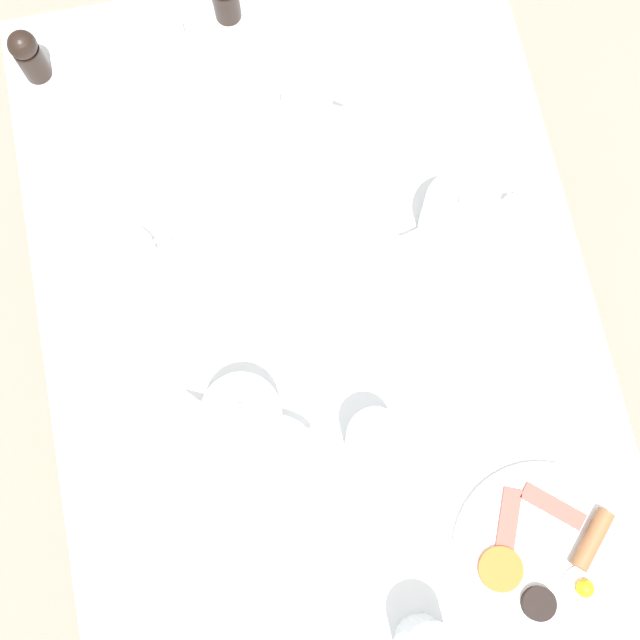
# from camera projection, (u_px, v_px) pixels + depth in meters

# --- Properties ---
(ground_plane) EXTENTS (8.00, 8.00, 0.00)m
(ground_plane) POSITION_uv_depth(u_px,v_px,m) (320.00, 397.00, 2.05)
(ground_plane) COLOR gray
(table) EXTENTS (0.83, 1.21, 0.72)m
(table) POSITION_uv_depth(u_px,v_px,m) (320.00, 333.00, 1.41)
(table) COLOR silver
(table) RESTS_ON ground_plane
(breakfast_plate) EXTENTS (0.26, 0.26, 0.04)m
(breakfast_plate) POSITION_uv_depth(u_px,v_px,m) (546.00, 556.00, 1.26)
(breakfast_plate) COLOR white
(breakfast_plate) RESTS_ON table
(teapot_near) EXTENTS (0.20, 0.11, 0.13)m
(teapot_near) POSITION_uv_depth(u_px,v_px,m) (459.00, 215.00, 1.33)
(teapot_near) COLOR white
(teapot_near) RESTS_ON table
(teapot_far) EXTENTS (0.19, 0.11, 0.13)m
(teapot_far) POSITION_uv_depth(u_px,v_px,m) (245.00, 417.00, 1.26)
(teapot_far) COLOR white
(teapot_far) RESTS_ON table
(teacup_with_saucer_left) EXTENTS (0.14, 0.14, 0.06)m
(teacup_with_saucer_left) POSITION_uv_depth(u_px,v_px,m) (308.00, 98.00, 1.40)
(teacup_with_saucer_left) COLOR white
(teacup_with_saucer_left) RESTS_ON table
(teacup_with_saucer_right) EXTENTS (0.14, 0.14, 0.06)m
(teacup_with_saucer_right) POSITION_uv_depth(u_px,v_px,m) (131.00, 257.00, 1.34)
(teacup_with_saucer_right) COLOR white
(teacup_with_saucer_right) RESTS_ON table
(water_glass_tall) EXTENTS (0.08, 0.08, 0.13)m
(water_glass_tall) POSITION_uv_depth(u_px,v_px,m) (159.00, 32.00, 1.39)
(water_glass_tall) COLOR white
(water_glass_tall) RESTS_ON table
(wine_glass_spare) EXTENTS (0.08, 0.08, 0.12)m
(wine_glass_spare) POSITION_uv_depth(u_px,v_px,m) (373.00, 440.00, 1.24)
(wine_glass_spare) COLOR white
(wine_glass_spare) RESTS_ON table
(pepper_grinder) EXTENTS (0.05, 0.05, 0.11)m
(pepper_grinder) POSITION_uv_depth(u_px,v_px,m) (28.00, 55.00, 1.39)
(pepper_grinder) COLOR black
(pepper_grinder) RESTS_ON table
(fork_by_plate) EXTENTS (0.11, 0.16, 0.00)m
(fork_by_plate) POSITION_uv_depth(u_px,v_px,m) (481.00, 370.00, 1.33)
(fork_by_plate) COLOR silver
(fork_by_plate) RESTS_ON table
(knife_by_plate) EXTENTS (0.05, 0.19, 0.00)m
(knife_by_plate) POSITION_uv_depth(u_px,v_px,m) (131.00, 148.00, 1.41)
(knife_by_plate) COLOR silver
(knife_by_plate) RESTS_ON table
(spoon_for_tea) EXTENTS (0.14, 0.06, 0.00)m
(spoon_for_tea) POSITION_uv_depth(u_px,v_px,m) (380.00, 16.00, 1.47)
(spoon_for_tea) COLOR silver
(spoon_for_tea) RESTS_ON table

